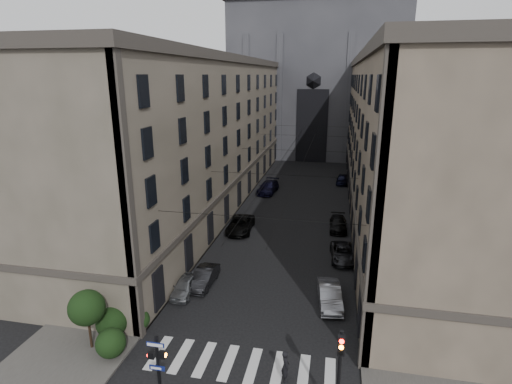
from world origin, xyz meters
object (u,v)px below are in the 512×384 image
Objects in this scene: traffic_light_right at (340,367)px; car_left_midfar at (240,225)px; gothic_tower at (317,69)px; car_left_far at (268,187)px; pedestrian_signal_left at (158,363)px; car_right_near at (330,295)px; car_right_midnear at (343,253)px; car_right_midfar at (338,224)px; pedestrian at (285,366)px; car_left_midnear at (204,277)px; car_left_near at (185,286)px; car_right_far at (342,179)px.

traffic_light_right is 26.01m from car_left_midfar.
car_left_far is at bearing -97.66° from gothic_tower.
pedestrian_signal_left reaches higher than car_right_near.
car_left_midfar is at bearing 114.15° from traffic_light_right.
car_left_midfar is 1.17× the size of car_right_midnear.
car_right_near is at bearing -93.50° from car_right_midfar.
car_left_far reaches higher than car_right_near.
gothic_tower is 10.24× the size of car_left_far.
pedestrian is (7.33, -36.71, 0.12)m from car_left_far.
traffic_light_right reaches higher than car_right_midfar.
car_left_midnear is at bearing -152.07° from car_right_midnear.
car_right_midfar is at bearing -83.24° from gothic_tower.
car_left_near is at bearing -97.92° from car_left_midfar.
car_right_midfar is (0.54, 15.49, -0.08)m from car_right_near.
car_right_midfar is (-0.48, 7.57, 0.01)m from car_right_midnear.
car_left_midfar is 22.65m from pedestrian.
car_left_near is at bearing 30.97° from pedestrian.
car_right_midfar is (11.75, 16.20, 0.02)m from car_left_near.
car_right_midnear is (6.02, -54.39, -17.14)m from gothic_tower.
car_left_midfar is at bearing -167.65° from car_right_midfar.
pedestrian is (8.97, -7.67, 0.30)m from car_left_near.
pedestrian reaches higher than car_right_far.
car_left_near is (-6.20, -63.02, -17.15)m from gothic_tower.
car_left_near is at bearing -149.30° from car_right_midnear.
gothic_tower reaches higher than traffic_light_right.
car_right_near is 0.96× the size of car_right_midnear.
car_left_midfar is (0.13, 12.06, 0.07)m from car_left_midnear.
pedestrian_signal_left reaches higher than car_left_midfar.
car_right_far is (6.08, -26.87, -17.06)m from gothic_tower.
car_left_midnear is at bearing 51.90° from car_left_near.
car_right_far is at bearing 89.40° from traffic_light_right.
traffic_light_right reaches higher than car_right_far.
car_left_near is 0.87× the size of car_right_far.
traffic_light_right is at bearing -68.69° from car_left_midfar.
car_left_near is 38.18m from car_right_far.
car_left_near is at bearing 104.43° from pedestrian_signal_left.
car_left_midnear is 0.97× the size of car_right_far.
car_right_far is at bearing 85.35° from car_right_midnear.
traffic_light_right is (9.11, 0.42, 0.97)m from pedestrian_signal_left.
car_left_far is 1.30× the size of car_right_far.
pedestrian reaches higher than car_left_midfar.
car_right_midfar is at bearing 71.21° from pedestrian_signal_left.
pedestrian_signal_left is 39.51m from car_left_far.
car_left_far is at bearing 83.71° from car_left_near.
car_left_near is 13.66m from car_left_midfar.
car_left_midnear is at bearing 97.62° from pedestrian_signal_left.
pedestrian_signal_left is at bearing 95.28° from pedestrian.
car_left_near is (-11.80, 10.02, -2.64)m from traffic_light_right.
traffic_light_right is at bearing -46.08° from car_left_midnear.
pedestrian_signal_left is at bearing -89.33° from car_left_midfar.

